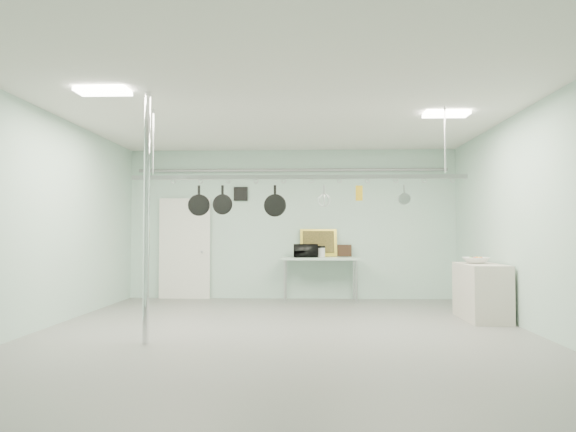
{
  "coord_description": "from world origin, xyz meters",
  "views": [
    {
      "loc": [
        0.34,
        -7.03,
        1.39
      ],
      "look_at": [
        0.04,
        1.0,
        1.67
      ],
      "focal_mm": 32.0,
      "sensor_mm": 36.0,
      "label": 1
    }
  ],
  "objects_px": {
    "skillet_left": "(199,200)",
    "pot_rack": "(298,175)",
    "skillet_mid": "(222,200)",
    "skillet_right": "(275,201)",
    "chrome_pole": "(147,217)",
    "side_cabinet": "(481,292)",
    "prep_table": "(320,261)",
    "microwave": "(306,251)",
    "coffee_canister": "(321,252)",
    "fruit_bowl": "(476,260)"
  },
  "relations": [
    {
      "from": "skillet_left",
      "to": "pot_rack",
      "type": "bearing_deg",
      "value": -10.98
    },
    {
      "from": "skillet_mid",
      "to": "skillet_right",
      "type": "height_order",
      "value": "same"
    },
    {
      "from": "chrome_pole",
      "to": "side_cabinet",
      "type": "distance_m",
      "value": 5.37
    },
    {
      "from": "prep_table",
      "to": "side_cabinet",
      "type": "xyz_separation_m",
      "value": [
        2.55,
        -2.2,
        -0.38
      ]
    },
    {
      "from": "pot_rack",
      "to": "microwave",
      "type": "height_order",
      "value": "pot_rack"
    },
    {
      "from": "microwave",
      "to": "skillet_right",
      "type": "height_order",
      "value": "skillet_right"
    },
    {
      "from": "prep_table",
      "to": "skillet_mid",
      "type": "bearing_deg",
      "value": -114.19
    },
    {
      "from": "skillet_right",
      "to": "microwave",
      "type": "bearing_deg",
      "value": 90.78
    },
    {
      "from": "microwave",
      "to": "coffee_canister",
      "type": "bearing_deg",
      "value": -171.44
    },
    {
      "from": "coffee_canister",
      "to": "skillet_left",
      "type": "relative_size",
      "value": 0.46
    },
    {
      "from": "prep_table",
      "to": "pot_rack",
      "type": "height_order",
      "value": "pot_rack"
    },
    {
      "from": "prep_table",
      "to": "coffee_canister",
      "type": "distance_m",
      "value": 0.17
    },
    {
      "from": "skillet_left",
      "to": "skillet_right",
      "type": "xyz_separation_m",
      "value": [
        1.1,
        0.0,
        -0.02
      ]
    },
    {
      "from": "chrome_pole",
      "to": "skillet_mid",
      "type": "xyz_separation_m",
      "value": [
        0.82,
        0.9,
        0.28
      ]
    },
    {
      "from": "prep_table",
      "to": "skillet_mid",
      "type": "distance_m",
      "value": 3.77
    },
    {
      "from": "prep_table",
      "to": "coffee_canister",
      "type": "bearing_deg",
      "value": -48.96
    },
    {
      "from": "chrome_pole",
      "to": "skillet_left",
      "type": "bearing_deg",
      "value": 62.15
    },
    {
      "from": "coffee_canister",
      "to": "microwave",
      "type": "bearing_deg",
      "value": -167.76
    },
    {
      "from": "fruit_bowl",
      "to": "side_cabinet",
      "type": "bearing_deg",
      "value": -66.93
    },
    {
      "from": "chrome_pole",
      "to": "skillet_left",
      "type": "xyz_separation_m",
      "value": [
        0.48,
        0.9,
        0.27
      ]
    },
    {
      "from": "pot_rack",
      "to": "coffee_canister",
      "type": "xyz_separation_m",
      "value": [
        0.42,
        3.28,
        -1.23
      ]
    },
    {
      "from": "chrome_pole",
      "to": "skillet_mid",
      "type": "height_order",
      "value": "chrome_pole"
    },
    {
      "from": "coffee_canister",
      "to": "fruit_bowl",
      "type": "bearing_deg",
      "value": -39.76
    },
    {
      "from": "chrome_pole",
      "to": "pot_rack",
      "type": "height_order",
      "value": "chrome_pole"
    },
    {
      "from": "coffee_canister",
      "to": "skillet_left",
      "type": "distance_m",
      "value": 3.86
    },
    {
      "from": "skillet_left",
      "to": "skillet_right",
      "type": "bearing_deg",
      "value": -10.98
    },
    {
      "from": "fruit_bowl",
      "to": "microwave",
      "type": "bearing_deg",
      "value": 144.49
    },
    {
      "from": "side_cabinet",
      "to": "skillet_mid",
      "type": "relative_size",
      "value": 2.92
    },
    {
      "from": "chrome_pole",
      "to": "coffee_canister",
      "type": "xyz_separation_m",
      "value": [
        2.32,
        4.18,
        -0.6
      ]
    },
    {
      "from": "pot_rack",
      "to": "fruit_bowl",
      "type": "relative_size",
      "value": 11.45
    },
    {
      "from": "coffee_canister",
      "to": "skillet_mid",
      "type": "height_order",
      "value": "skillet_mid"
    },
    {
      "from": "pot_rack",
      "to": "fruit_bowl",
      "type": "height_order",
      "value": "pot_rack"
    },
    {
      "from": "chrome_pole",
      "to": "prep_table",
      "type": "bearing_deg",
      "value": 61.29
    },
    {
      "from": "microwave",
      "to": "skillet_mid",
      "type": "relative_size",
      "value": 1.18
    },
    {
      "from": "prep_table",
      "to": "microwave",
      "type": "bearing_deg",
      "value": -162.73
    },
    {
      "from": "prep_table",
      "to": "skillet_mid",
      "type": "height_order",
      "value": "skillet_mid"
    },
    {
      "from": "pot_rack",
      "to": "skillet_left",
      "type": "xyz_separation_m",
      "value": [
        -1.42,
        0.0,
        -0.36
      ]
    },
    {
      "from": "microwave",
      "to": "skillet_right",
      "type": "distance_m",
      "value": 3.34
    },
    {
      "from": "chrome_pole",
      "to": "pot_rack",
      "type": "relative_size",
      "value": 0.67
    },
    {
      "from": "skillet_left",
      "to": "prep_table",
      "type": "bearing_deg",
      "value": 50.08
    },
    {
      "from": "side_cabinet",
      "to": "microwave",
      "type": "xyz_separation_m",
      "value": [
        -2.85,
        2.11,
        0.59
      ]
    },
    {
      "from": "coffee_canister",
      "to": "skillet_right",
      "type": "relative_size",
      "value": 0.42
    },
    {
      "from": "chrome_pole",
      "to": "side_cabinet",
      "type": "height_order",
      "value": "chrome_pole"
    },
    {
      "from": "prep_table",
      "to": "pot_rack",
      "type": "bearing_deg",
      "value": -96.91
    },
    {
      "from": "chrome_pole",
      "to": "prep_table",
      "type": "xyz_separation_m",
      "value": [
        2.3,
        4.2,
        -0.77
      ]
    },
    {
      "from": "skillet_right",
      "to": "fruit_bowl",
      "type": "bearing_deg",
      "value": 28.98
    },
    {
      "from": "prep_table",
      "to": "skillet_left",
      "type": "distance_m",
      "value": 3.91
    },
    {
      "from": "side_cabinet",
      "to": "skillet_mid",
      "type": "distance_m",
      "value": 4.42
    },
    {
      "from": "coffee_canister",
      "to": "skillet_right",
      "type": "xyz_separation_m",
      "value": [
        -0.75,
        -3.28,
        0.85
      ]
    },
    {
      "from": "side_cabinet",
      "to": "skillet_right",
      "type": "xyz_separation_m",
      "value": [
        -3.27,
        -1.1,
        1.41
      ]
    }
  ]
}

